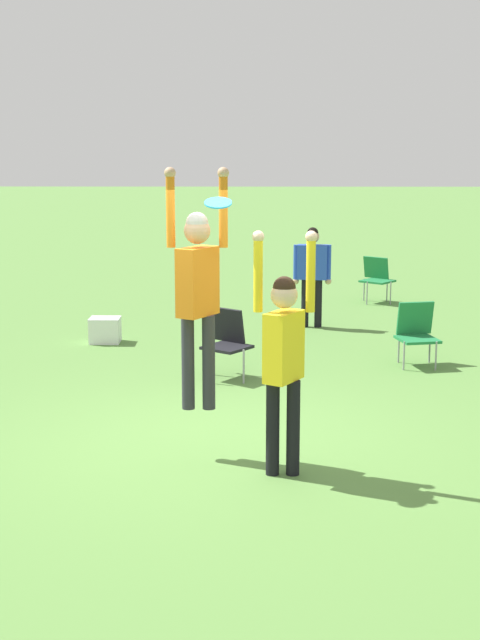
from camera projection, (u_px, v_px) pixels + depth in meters
name	position (u px, v px, depth m)	size (l,w,h in m)	color
ground_plane	(214.00, 443.00, 8.78)	(120.00, 120.00, 0.00)	#56843D
person_jumping	(198.00, 282.00, 8.11)	(0.58, 0.47, 2.23)	#2D2D38
person_defending	(284.00, 348.00, 7.73)	(0.55, 0.45, 2.18)	black
frisbee	(218.00, 203.00, 7.55)	(0.23, 0.23, 0.09)	#2D9EDB
camping_chair_0	(377.00, 276.00, 16.79)	(0.72, 0.81, 0.84)	gray
camping_chair_1	(416.00, 330.00, 11.90)	(0.58, 0.63, 0.84)	gray
camping_chair_2	(227.00, 338.00, 11.24)	(0.69, 0.77, 0.87)	gray
person_spectator_near	(312.00, 268.00, 14.32)	(0.63, 0.28, 1.62)	black
cooler_box	(105.00, 330.00, 13.31)	(0.45, 0.38, 0.38)	white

